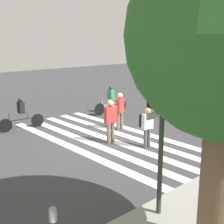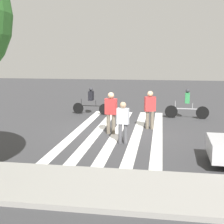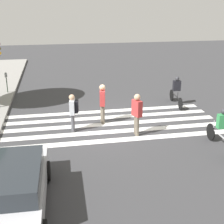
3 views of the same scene
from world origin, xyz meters
The scene contains 9 objects.
ground_plane centered at (0.00, 0.00, 0.00)m, with size 60.00×60.00×0.00m, color #38383A.
crosswalk_stripes centered at (0.00, 0.00, 0.00)m, with size 4.06×10.00×0.01m.
traffic_light centered at (3.16, 5.38, 2.67)m, with size 0.60×0.50×3.82m.
parking_meter centered at (6.06, 5.40, 1.03)m, with size 0.15×0.15×1.38m.
pedestrian_child_with_backpack centered at (-0.47, 1.83, 0.98)m, with size 0.49×0.43×1.67m.
pedestrian_adult_tall_backpack centered at (-1.42, -0.76, 1.02)m, with size 0.55×0.37×1.81m.
pedestrian_adult_yellow_jacket centered at (0.24, 0.43, 1.05)m, with size 0.55×0.33×1.86m.
cyclist_far_lane centered at (-3.34, -3.58, 0.87)m, with size 2.38×0.41×1.64m.
cyclist_mid_street centered at (2.13, -3.96, 0.86)m, with size 2.27×0.42×1.61m.
Camera 1 is at (8.65, 9.91, 4.35)m, focal length 50.00 mm.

